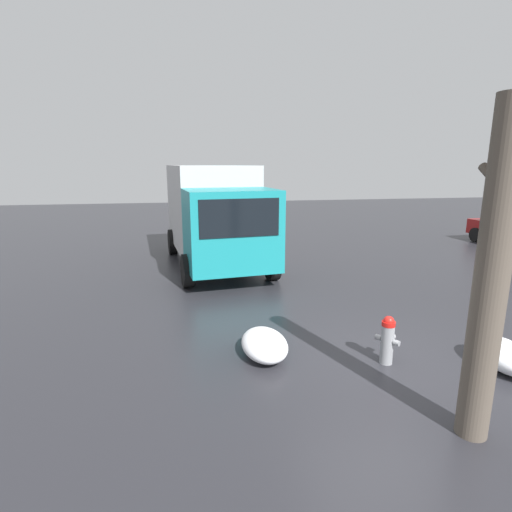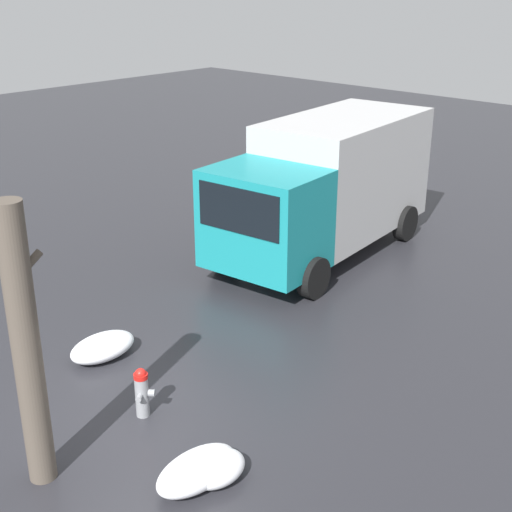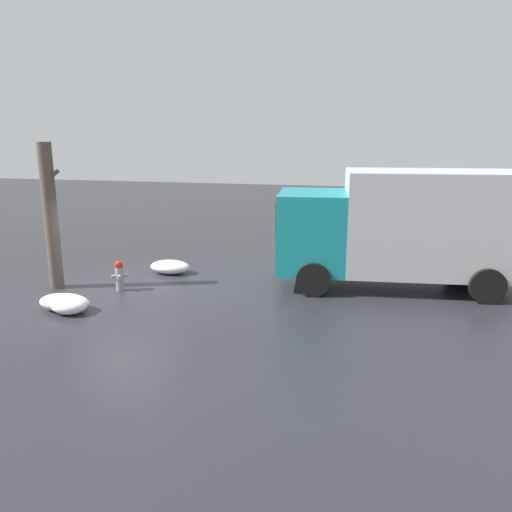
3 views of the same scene
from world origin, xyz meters
The scene contains 7 objects.
ground_plane centered at (0.00, 0.00, 0.00)m, with size 60.00×60.00×0.00m, color #28282D.
fire_hydrant centered at (0.00, 0.00, 0.42)m, with size 0.38×0.36×0.83m.
tree_trunk centered at (-1.84, -0.14, 1.98)m, with size 0.56×0.37×3.94m.
delivery_truck centered at (7.40, 2.22, 1.72)m, with size 6.71×3.23×3.19m.
snow_pile_by_hydrant centered at (-0.27, -1.93, 0.19)m, with size 0.86×0.64×0.37m.
snow_pile_curbside centered at (-0.49, -1.77, 0.21)m, with size 1.29×0.70×0.41m.
snow_pile_by_tree centered at (0.64, 1.93, 0.20)m, with size 1.25×0.78×0.41m.
Camera 1 is at (-5.58, 3.23, 3.22)m, focal length 28.00 mm.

